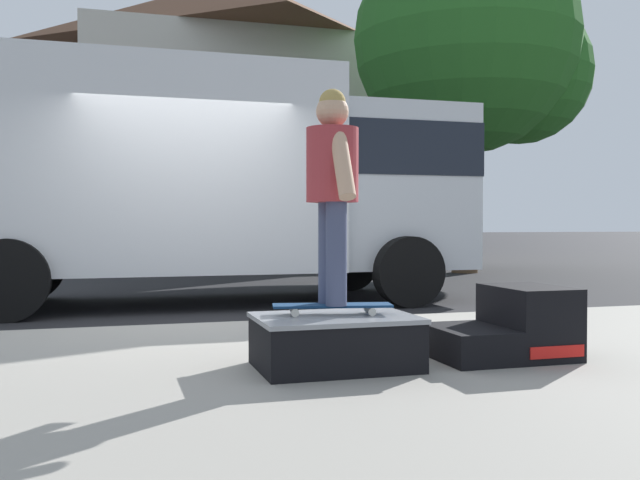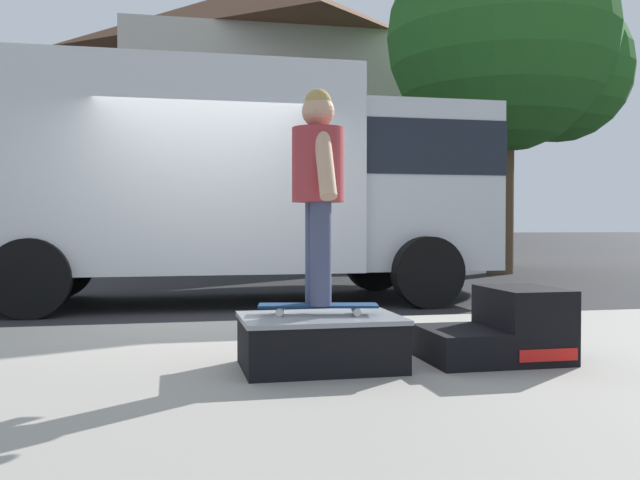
{
  "view_description": "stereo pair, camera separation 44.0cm",
  "coord_description": "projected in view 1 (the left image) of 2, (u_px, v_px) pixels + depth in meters",
  "views": [
    {
      "loc": [
        -0.83,
        -7.18,
        1.06
      ],
      "look_at": [
        0.82,
        -1.6,
        0.92
      ],
      "focal_mm": 39.46,
      "sensor_mm": 36.0,
      "label": 1
    },
    {
      "loc": [
        -0.4,
        -7.29,
        1.06
      ],
      "look_at": [
        0.82,
        -1.6,
        0.92
      ],
      "focal_mm": 39.46,
      "sensor_mm": 36.0,
      "label": 2
    }
  ],
  "objects": [
    {
      "name": "ground_plane",
      "position": [
        198.0,
        328.0,
        7.14
      ],
      "size": [
        140.0,
        140.0,
        0.0
      ],
      "primitive_type": "plane",
      "color": "black"
    },
    {
      "name": "sidewalk_slab",
      "position": [
        256.0,
        388.0,
        4.27
      ],
      "size": [
        50.0,
        5.0,
        0.12
      ],
      "primitive_type": "cube",
      "color": "gray",
      "rests_on": "ground"
    },
    {
      "name": "skate_box",
      "position": [
        335.0,
        340.0,
        4.56
      ],
      "size": [
        1.03,
        0.72,
        0.34
      ],
      "color": "black",
      "rests_on": "sidewalk_slab"
    },
    {
      "name": "kicker_ramp",
      "position": [
        510.0,
        328.0,
        4.92
      ],
      "size": [
        0.94,
        0.67,
        0.5
      ],
      "color": "black",
      "rests_on": "sidewalk_slab"
    },
    {
      "name": "skateboard",
      "position": [
        332.0,
        306.0,
        4.61
      ],
      "size": [
        0.8,
        0.35,
        0.07
      ],
      "color": "navy",
      "rests_on": "skate_box"
    },
    {
      "name": "skater_kid",
      "position": [
        332.0,
        178.0,
        4.59
      ],
      "size": [
        0.34,
        0.72,
        1.41
      ],
      "color": "#3F4766",
      "rests_on": "skateboard"
    },
    {
      "name": "box_truck",
      "position": [
        212.0,
        175.0,
        9.34
      ],
      "size": [
        6.91,
        2.63,
        3.05
      ],
      "color": "silver",
      "rests_on": "ground"
    },
    {
      "name": "street_tree_main",
      "position": [
        477.0,
        49.0,
        15.14
      ],
      "size": [
        5.29,
        4.81,
        7.38
      ],
      "color": "brown",
      "rests_on": "ground"
    },
    {
      "name": "house_behind",
      "position": [
        243.0,
        117.0,
        20.89
      ],
      "size": [
        9.54,
        8.22,
        8.4
      ],
      "color": "beige",
      "rests_on": "ground"
    }
  ]
}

